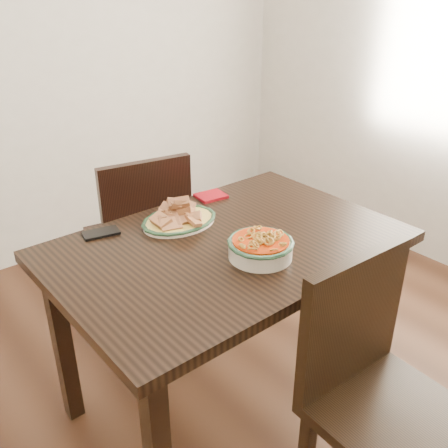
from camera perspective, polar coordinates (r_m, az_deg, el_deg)
floor at (r=2.18m, az=1.63°, el=-20.61°), size 3.50×3.50×0.00m
wall_back at (r=3.04m, az=-21.66°, el=19.13°), size 3.50×0.10×2.60m
dining_table at (r=1.83m, az=0.40°, el=-4.57°), size 1.23×0.82×0.75m
chair_far at (r=2.42m, az=-9.40°, el=-0.93°), size 0.49×0.49×0.89m
chair_near at (r=1.64m, az=16.73°, el=-17.04°), size 0.44×0.44×0.89m
fish_plate at (r=1.90m, az=-5.17°, el=1.28°), size 0.30×0.23×0.11m
noodle_bowl at (r=1.67m, az=4.20°, el=-2.47°), size 0.22×0.22×0.08m
smartphone at (r=1.88m, az=-13.88°, el=-1.00°), size 0.14×0.10×0.01m
napkin at (r=2.14m, az=-1.50°, el=3.23°), size 0.13×0.11×0.01m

